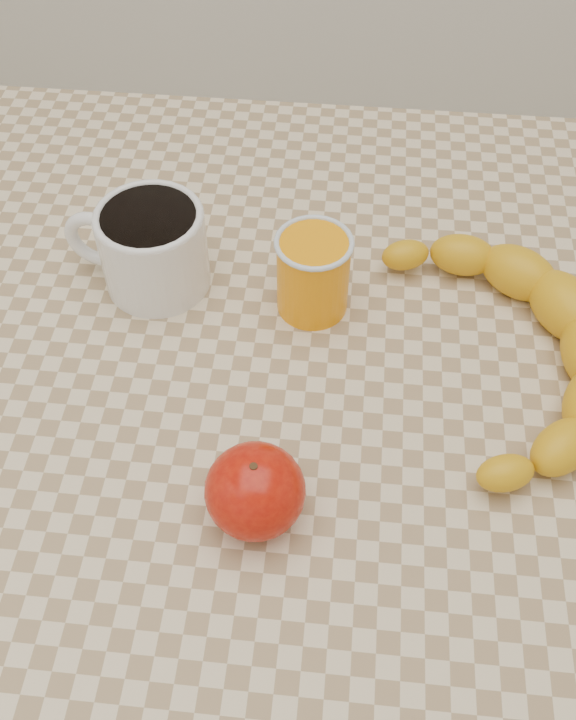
# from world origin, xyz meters

# --- Properties ---
(ground) EXTENTS (3.00, 3.00, 0.00)m
(ground) POSITION_xyz_m (0.00, 0.00, 0.00)
(ground) COLOR tan
(ground) RESTS_ON ground
(table) EXTENTS (0.80, 0.80, 0.75)m
(table) POSITION_xyz_m (0.00, 0.00, 0.66)
(table) COLOR beige
(table) RESTS_ON ground
(coffee_mug) EXTENTS (0.14, 0.11, 0.08)m
(coffee_mug) POSITION_xyz_m (-0.13, 0.10, 0.79)
(coffee_mug) COLOR white
(coffee_mug) RESTS_ON table
(orange_juice_glass) EXTENTS (0.07, 0.07, 0.08)m
(orange_juice_glass) POSITION_xyz_m (0.01, 0.08, 0.79)
(orange_juice_glass) COLOR orange
(orange_juice_glass) RESTS_ON table
(apple) EXTENTS (0.08, 0.08, 0.07)m
(apple) POSITION_xyz_m (-0.01, -0.13, 0.78)
(apple) COLOR #970B05
(apple) RESTS_ON table
(banana) EXTENTS (0.32, 0.38, 0.05)m
(banana) POSITION_xyz_m (0.18, 0.03, 0.78)
(banana) COLOR gold
(banana) RESTS_ON table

